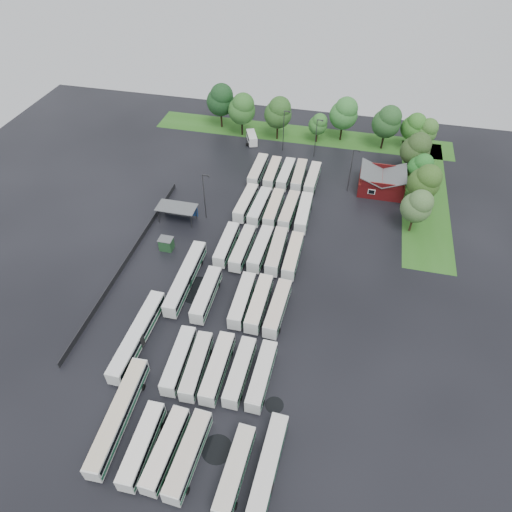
% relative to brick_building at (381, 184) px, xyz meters
% --- Properties ---
extents(ground, '(160.00, 160.00, 0.00)m').
position_rel_brick_building_xyz_m(ground, '(-24.00, -42.77, -1.87)').
color(ground, black).
rests_on(ground, ground).
extents(brick_building, '(10.07, 8.60, 5.39)m').
position_rel_brick_building_xyz_m(brick_building, '(0.00, 0.00, 0.00)').
color(brick_building, maroon).
rests_on(brick_building, ground).
extents(wash_shed, '(8.20, 4.20, 3.58)m').
position_rel_brick_building_xyz_m(wash_shed, '(-41.20, -20.74, 1.12)').
color(wash_shed, '#2D2D30').
rests_on(wash_shed, ground).
extents(utility_hut, '(2.70, 2.20, 2.62)m').
position_rel_brick_building_xyz_m(utility_hut, '(-40.20, -30.17, -0.55)').
color(utility_hut, '#193F1F').
rests_on(utility_hut, ground).
extents(grass_strip_north, '(80.00, 10.00, 0.01)m').
position_rel_brick_building_xyz_m(grass_strip_north, '(-22.00, 22.03, -1.86)').
color(grass_strip_north, '#265B18').
rests_on(grass_strip_north, ground).
extents(grass_strip_east, '(10.00, 50.00, 0.01)m').
position_rel_brick_building_xyz_m(grass_strip_east, '(10.00, 0.03, -1.86)').
color(grass_strip_east, '#265B18').
rests_on(grass_strip_east, ground).
extents(west_fence, '(0.10, 50.00, 1.20)m').
position_rel_brick_building_xyz_m(west_fence, '(-46.20, -34.77, -1.27)').
color(west_fence, '#2D2D30').
rests_on(west_fence, ground).
extents(bus_r0c0, '(2.58, 11.19, 3.10)m').
position_rel_brick_building_xyz_m(bus_r0c0, '(-28.36, -68.64, -0.16)').
color(bus_r0c0, silver).
rests_on(bus_r0c0, ground).
extents(bus_r0c1, '(2.86, 11.15, 3.08)m').
position_rel_brick_building_xyz_m(bus_r0c1, '(-25.13, -68.48, -0.17)').
color(bus_r0c1, silver).
rests_on(bus_r0c1, ground).
extents(bus_r0c2, '(2.95, 11.57, 3.19)m').
position_rel_brick_building_xyz_m(bus_r0c2, '(-22.00, -68.54, -0.11)').
color(bus_r0c2, silver).
rests_on(bus_r0c2, ground).
extents(bus_r0c4, '(2.86, 11.21, 3.09)m').
position_rel_brick_building_xyz_m(bus_r0c4, '(-15.69, -68.97, -0.16)').
color(bus_r0c4, silver).
rests_on(bus_r0c4, ground).
extents(bus_r1c0, '(2.84, 11.22, 3.10)m').
position_rel_brick_building_xyz_m(bus_r1c0, '(-28.27, -55.18, -0.16)').
color(bus_r1c0, silver).
rests_on(bus_r1c0, ground).
extents(bus_r1c1, '(2.86, 11.08, 3.06)m').
position_rel_brick_building_xyz_m(bus_r1c1, '(-25.34, -55.49, -0.18)').
color(bus_r1c1, silver).
rests_on(bus_r1c1, ground).
extents(bus_r1c2, '(2.53, 11.51, 3.20)m').
position_rel_brick_building_xyz_m(bus_r1c2, '(-22.14, -55.16, -0.11)').
color(bus_r1c2, silver).
rests_on(bus_r1c2, ground).
extents(bus_r1c3, '(2.51, 11.08, 3.07)m').
position_rel_brick_building_xyz_m(bus_r1c3, '(-18.74, -54.96, -0.17)').
color(bus_r1c3, silver).
rests_on(bus_r1c3, ground).
extents(bus_r1c4, '(2.57, 11.08, 3.07)m').
position_rel_brick_building_xyz_m(bus_r1c4, '(-15.43, -54.89, -0.18)').
color(bus_r1c4, silver).
rests_on(bus_r1c4, ground).
extents(bus_r2c0, '(2.56, 11.46, 3.18)m').
position_rel_brick_building_xyz_m(bus_r2c0, '(-28.33, -41.43, -0.12)').
color(bus_r2c0, silver).
rests_on(bus_r2c0, ground).
extents(bus_r2c2, '(2.46, 11.16, 3.10)m').
position_rel_brick_building_xyz_m(bus_r2c2, '(-21.96, -41.23, -0.16)').
color(bus_r2c2, silver).
rests_on(bus_r2c2, ground).
extents(bus_r2c3, '(2.57, 11.51, 3.20)m').
position_rel_brick_building_xyz_m(bus_r2c3, '(-18.97, -41.29, -0.11)').
color(bus_r2c3, silver).
rests_on(bus_r2c3, ground).
extents(bus_r2c4, '(2.88, 11.43, 3.15)m').
position_rel_brick_building_xyz_m(bus_r2c4, '(-15.70, -41.60, -0.13)').
color(bus_r2c4, silver).
rests_on(bus_r2c4, ground).
extents(bus_r3c0, '(2.37, 10.95, 3.05)m').
position_rel_brick_building_xyz_m(bus_r3c0, '(-28.55, -27.95, -0.19)').
color(bus_r3c0, silver).
rests_on(bus_r3c0, ground).
extents(bus_r3c1, '(2.71, 11.33, 3.14)m').
position_rel_brick_building_xyz_m(bus_r3c1, '(-25.21, -28.30, -0.14)').
color(bus_r3c1, silver).
rests_on(bus_r3c1, ground).
extents(bus_r3c2, '(2.83, 11.37, 3.14)m').
position_rel_brick_building_xyz_m(bus_r3c2, '(-21.82, -27.68, -0.14)').
color(bus_r3c2, silver).
rests_on(bus_r3c2, ground).
extents(bus_r3c3, '(2.59, 11.58, 3.21)m').
position_rel_brick_building_xyz_m(bus_r3c3, '(-18.68, -27.71, -0.10)').
color(bus_r3c3, silver).
rests_on(bus_r3c3, ground).
extents(bus_r3c4, '(2.46, 11.20, 3.11)m').
position_rel_brick_building_xyz_m(bus_r3c4, '(-15.45, -28.14, -0.15)').
color(bus_r3c4, silver).
rests_on(bus_r3c4, ground).
extents(bus_r4c0, '(2.97, 11.44, 3.15)m').
position_rel_brick_building_xyz_m(bus_r4c0, '(-28.20, -14.02, -0.13)').
color(bus_r4c0, silver).
rests_on(bus_r4c0, ground).
extents(bus_r4c1, '(2.96, 11.40, 3.14)m').
position_rel_brick_building_xyz_m(bus_r4c1, '(-25.03, -14.62, -0.14)').
color(bus_r4c1, silver).
rests_on(bus_r4c1, ground).
extents(bus_r4c2, '(2.55, 11.23, 3.12)m').
position_rel_brick_building_xyz_m(bus_r4c2, '(-21.94, -14.48, -0.15)').
color(bus_r4c2, silver).
rests_on(bus_r4c2, ground).
extents(bus_r4c3, '(2.83, 11.32, 3.13)m').
position_rel_brick_building_xyz_m(bus_r4c3, '(-18.64, -14.47, -0.15)').
color(bus_r4c3, silver).
rests_on(bus_r4c3, ground).
extents(bus_r4c4, '(2.59, 11.48, 3.19)m').
position_rel_brick_building_xyz_m(bus_r4c4, '(-15.50, -14.62, -0.11)').
color(bus_r4c4, silver).
rests_on(bus_r4c4, ground).
extents(bus_r5c0, '(2.59, 11.45, 3.18)m').
position_rel_brick_building_xyz_m(bus_r5c0, '(-28.58, -0.87, -0.12)').
color(bus_r5c0, silver).
rests_on(bus_r5c0, ground).
extents(bus_r5c1, '(2.35, 10.98, 3.06)m').
position_rel_brick_building_xyz_m(bus_r5c1, '(-25.08, -0.92, -0.19)').
color(bus_r5c1, silver).
rests_on(bus_r5c1, ground).
extents(bus_r5c2, '(2.69, 11.04, 3.05)m').
position_rel_brick_building_xyz_m(bus_r5c2, '(-21.87, -0.82, -0.19)').
color(bus_r5c2, silver).
rests_on(bus_r5c2, ground).
extents(bus_r5c3, '(2.46, 11.01, 3.06)m').
position_rel_brick_building_xyz_m(bus_r5c3, '(-18.76, -0.68, -0.18)').
color(bus_r5c3, silver).
rests_on(bus_r5c3, ground).
extents(bus_r5c4, '(2.64, 11.00, 3.04)m').
position_rel_brick_building_xyz_m(bus_r5c4, '(-15.55, -1.11, -0.19)').
color(bus_r5c4, silver).
rests_on(bus_r5c4, ground).
extents(artic_bus_west_a, '(3.09, 16.94, 3.13)m').
position_rel_brick_building_xyz_m(artic_bus_west_a, '(-33.17, -65.54, -0.13)').
color(artic_bus_west_a, silver).
rests_on(artic_bus_west_a, ground).
extents(artic_bus_west_b, '(2.62, 17.14, 3.18)m').
position_rel_brick_building_xyz_m(artic_bus_west_b, '(-33.19, -38.39, -0.11)').
color(artic_bus_west_b, silver).
rests_on(artic_bus_west_b, ground).
extents(artic_bus_west_c, '(2.61, 17.04, 3.16)m').
position_rel_brick_building_xyz_m(artic_bus_west_c, '(-36.25, -52.32, -0.11)').
color(artic_bus_west_c, silver).
rests_on(artic_bus_west_c, ground).
extents(artic_bus_east, '(3.00, 16.50, 3.05)m').
position_rel_brick_building_xyz_m(artic_bus_east, '(-11.81, -69.11, -0.18)').
color(artic_bus_east, silver).
rests_on(artic_bus_east, ground).
extents(minibus, '(4.19, 6.16, 2.53)m').
position_rel_brick_building_xyz_m(minibus, '(-33.92, 14.74, -0.46)').
color(minibus, white).
rests_on(minibus, ground).
extents(tree_north_0, '(7.48, 7.48, 12.39)m').
position_rel_brick_building_xyz_m(tree_north_0, '(-43.95, 21.25, 6.10)').
color(tree_north_0, black).
rests_on(tree_north_0, ground).
extents(tree_north_1, '(7.13, 7.13, 11.81)m').
position_rel_brick_building_xyz_m(tree_north_1, '(-37.25, 18.10, 5.73)').
color(tree_north_1, black).
rests_on(tree_north_1, ground).
extents(tree_north_2, '(7.12, 7.12, 11.79)m').
position_rel_brick_building_xyz_m(tree_north_2, '(-27.61, 18.17, 5.72)').
color(tree_north_2, black).
rests_on(tree_north_2, ground).
extents(tree_north_3, '(4.87, 4.87, 8.07)m').
position_rel_brick_building_xyz_m(tree_north_3, '(-17.15, 18.94, 3.32)').
color(tree_north_3, black).
rests_on(tree_north_3, ground).
extents(tree_north_4, '(7.22, 7.22, 11.96)m').
position_rel_brick_building_xyz_m(tree_north_4, '(-11.03, 21.41, 5.83)').
color(tree_north_4, black).
rests_on(tree_north_4, ground).
extents(tree_north_5, '(7.13, 7.13, 11.80)m').
position_rel_brick_building_xyz_m(tree_north_5, '(-0.17, 19.38, 5.73)').
color(tree_north_5, black).
rests_on(tree_north_5, ground).
extents(tree_north_6, '(6.05, 6.05, 10.03)m').
position_rel_brick_building_xyz_m(tree_north_6, '(6.54, 20.58, 4.58)').
color(tree_north_6, '#37291F').
rests_on(tree_north_6, ground).
extents(tree_east_0, '(6.10, 6.10, 10.11)m').
position_rel_brick_building_xyz_m(tree_east_0, '(6.63, -13.48, 4.64)').
color(tree_east_0, '#322315').
rests_on(tree_east_0, ground).
extents(tree_east_1, '(6.68, 6.68, 11.07)m').
position_rel_brick_building_xyz_m(tree_east_1, '(8.23, -5.26, 5.25)').
color(tree_east_1, '#321C10').
rests_on(tree_east_1, ground).
extents(tree_east_2, '(5.47, 5.44, 9.02)m').
position_rel_brick_building_xyz_m(tree_east_2, '(7.87, 2.72, 3.93)').
color(tree_east_2, '#322214').
rests_on(tree_east_2, ground).
extents(tree_east_3, '(6.76, 6.76, 11.20)m').
position_rel_brick_building_xyz_m(tree_east_3, '(6.68, 7.93, 5.34)').
color(tree_east_3, '#322317').
rests_on(tree_east_3, ground).
extents(tree_east_4, '(5.63, 5.63, 9.33)m').
position_rel_brick_building_xyz_m(tree_east_4, '(9.63, 19.85, 4.13)').
color(tree_east_4, '#352819').
rests_on(tree_east_4, ground).
extents(lamp_post_ne, '(1.63, 0.32, 10.61)m').
position_rel_brick_building_xyz_m(lamp_post_ne, '(-7.13, -1.94, 4.29)').
color(lamp_post_ne, '#2D2D30').
rests_on(lamp_post_ne, ground).
extents(lamp_post_nw, '(1.66, 0.32, 10.81)m').
position_rel_brick_building_xyz_m(lamp_post_nw, '(-35.61, -18.82, 4.41)').
color(lamp_post_nw, '#2D2D30').
rests_on(lamp_post_nw, ground).
extents(lamp_post_back_w, '(1.67, 0.33, 10.86)m').
position_rel_brick_building_xyz_m(lamp_post_back_w, '(-25.00, 12.55, 4.44)').
color(lamp_post_back_w, '#2D2D30').
rests_on(lamp_post_back_w, ground).
extents(lamp_post_back_e, '(1.56, 0.30, 10.11)m').
position_rel_brick_building_xyz_m(lamp_post_back_e, '(-16.70, 11.31, 4.00)').
color(lamp_post_back_e, '#2D2D30').
rests_on(lamp_post_back_e, ground).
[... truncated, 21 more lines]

